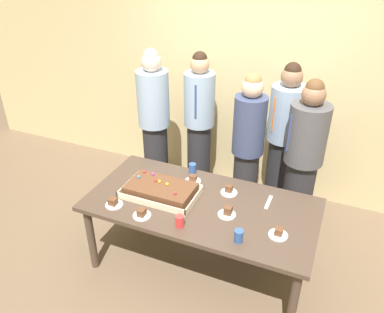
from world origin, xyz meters
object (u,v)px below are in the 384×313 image
object	(u,v)px
plated_slice_near_right	(229,191)
person_serving_front	(247,150)
plated_slice_center_back	(278,233)
drink_cup_far_end	(239,236)
cake_server_utensil	(269,202)
person_left_edge_reaching	(284,138)
plated_slice_far_left	(142,214)
person_far_right_suit	(154,125)
party_table	(201,210)
plated_slice_center_front	(114,203)
person_striped_tie_right	(303,160)
plated_slice_near_left	(193,180)
drink_cup_nearest	(193,168)
person_green_shirt_behind	(199,124)
sheet_cake	(161,190)
plated_slice_far_right	(227,212)
drink_cup_middle	(180,221)

from	to	relation	value
plated_slice_near_right	person_serving_front	world-z (taller)	person_serving_front
plated_slice_center_back	drink_cup_far_end	size ratio (longest dim) A/B	1.50
cake_server_utensil	person_serving_front	world-z (taller)	person_serving_front
person_left_edge_reaching	drink_cup_far_end	bearing A→B (deg)	33.17
plated_slice_far_left	plated_slice_center_back	xyz separation A→B (m)	(1.08, 0.21, -0.00)
plated_slice_center_back	person_far_right_suit	world-z (taller)	person_far_right_suit
party_table	plated_slice_far_left	world-z (taller)	plated_slice_far_left
plated_slice_center_back	plated_slice_center_front	bearing A→B (deg)	-172.82
person_striped_tie_right	plated_slice_near_left	bearing A→B (deg)	-6.78
party_table	drink_cup_nearest	bearing A→B (deg)	121.91
drink_cup_nearest	person_green_shirt_behind	xyz separation A→B (m)	(-0.24, 0.74, 0.11)
person_striped_tie_right	plated_slice_center_back	bearing A→B (deg)	50.57
person_far_right_suit	person_left_edge_reaching	world-z (taller)	person_far_right_suit
sheet_cake	plated_slice_far_right	xyz separation A→B (m)	(0.64, -0.04, -0.02)
party_table	plated_slice_near_left	xyz separation A→B (m)	(-0.20, 0.28, 0.09)
plated_slice_near_left	sheet_cake	bearing A→B (deg)	-120.38
person_green_shirt_behind	person_left_edge_reaching	size ratio (longest dim) A/B	1.01
person_serving_front	plated_slice_far_right	bearing A→B (deg)	39.54
person_far_right_suit	plated_slice_near_left	bearing A→B (deg)	19.12
plated_slice_center_front	plated_slice_center_back	xyz separation A→B (m)	(1.38, 0.17, -0.00)
party_table	drink_cup_nearest	world-z (taller)	drink_cup_nearest
person_left_edge_reaching	plated_slice_center_back	bearing A→B (deg)	44.02
party_table	drink_cup_middle	bearing A→B (deg)	-96.79
drink_cup_middle	person_striped_tie_right	xyz separation A→B (m)	(0.75, 1.21, 0.08)
plated_slice_near_right	drink_cup_far_end	xyz separation A→B (m)	(0.27, -0.57, 0.03)
drink_cup_far_end	drink_cup_middle	bearing A→B (deg)	-177.84
plated_slice_center_front	person_far_right_suit	distance (m)	1.26
sheet_cake	plated_slice_near_left	size ratio (longest dim) A/B	4.41
sheet_cake	plated_slice_near_left	xyz separation A→B (m)	(0.18, 0.31, -0.03)
plated_slice_far_left	drink_cup_middle	xyz separation A→B (m)	(0.34, 0.01, 0.03)
drink_cup_middle	person_left_edge_reaching	size ratio (longest dim) A/B	0.06
plated_slice_center_front	drink_cup_far_end	size ratio (longest dim) A/B	1.50
cake_server_utensil	drink_cup_middle	bearing A→B (deg)	-134.51
plated_slice_near_left	person_serving_front	size ratio (longest dim) A/B	0.09
person_green_shirt_behind	plated_slice_near_right	bearing A→B (deg)	30.18
plated_slice_far_right	person_serving_front	size ratio (longest dim) A/B	0.09
party_table	person_left_edge_reaching	xyz separation A→B (m)	(0.45, 1.22, 0.22)
sheet_cake	plated_slice_far_left	bearing A→B (deg)	-90.45
party_table	drink_cup_middle	world-z (taller)	drink_cup_middle
plated_slice_center_front	cake_server_utensil	size ratio (longest dim) A/B	0.75
plated_slice_near_left	person_left_edge_reaching	distance (m)	1.15
plated_slice_center_front	drink_cup_nearest	world-z (taller)	drink_cup_nearest
person_far_right_suit	person_left_edge_reaching	distance (m)	1.41
plated_slice_near_right	plated_slice_center_front	distance (m)	1.02
cake_server_utensil	plated_slice_near_left	bearing A→B (deg)	176.08
sheet_cake	cake_server_utensil	bearing A→B (deg)	15.76
party_table	plated_slice_center_back	bearing A→B (deg)	-12.30
plated_slice_far_right	drink_cup_nearest	size ratio (longest dim) A/B	1.50
person_left_edge_reaching	plated_slice_far_left	bearing A→B (deg)	5.91
party_table	person_serving_front	xyz separation A→B (m)	(0.17, 0.80, 0.22)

